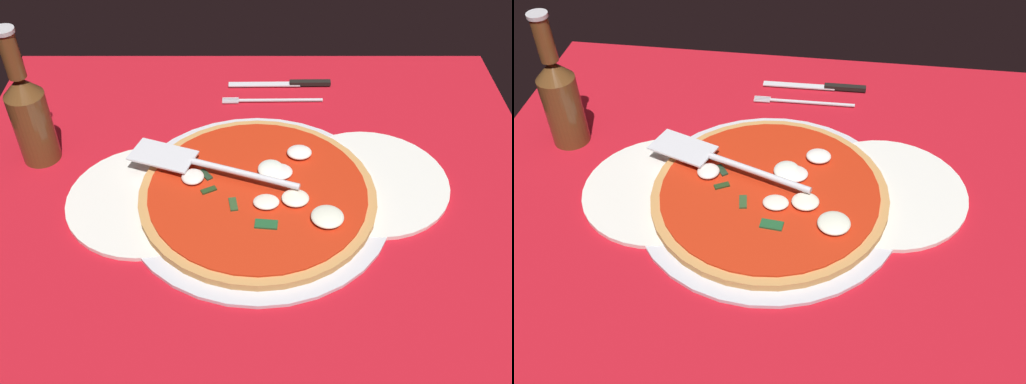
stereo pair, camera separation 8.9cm
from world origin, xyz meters
TOP-DOWN VIEW (x-y plane):
  - ground_plane at (0.00, 0.00)cm, footprint 93.60×93.60cm
  - checker_pattern at (0.00, -0.00)cm, footprint 93.60×93.60cm
  - pizza_pan at (1.14, 4.39)cm, footprint 40.35×40.35cm
  - dinner_plate_left at (-15.63, 4.23)cm, footprint 24.21×24.21cm
  - dinner_plate_right at (18.72, 8.25)cm, footprint 24.51×24.51cm
  - pizza at (1.38, 4.42)cm, footprint 35.75×35.75cm
  - pizza_server at (-7.10, 8.33)cm, footprint 26.72×12.48cm
  - place_setting_far at (5.58, 33.22)cm, footprint 20.36×11.97cm
  - beer_bottle at (-34.18, 14.59)cm, footprint 6.05×6.05cm

SIDE VIEW (x-z plane):
  - ground_plane at x=0.00cm, z-range -0.80..0.00cm
  - checker_pattern at x=0.00cm, z-range 0.00..0.10cm
  - place_setting_far at x=5.58cm, z-range -0.24..1.16cm
  - pizza_pan at x=1.14cm, z-range 0.10..1.02cm
  - dinner_plate_left at x=-15.63cm, z-range 0.10..1.10cm
  - dinner_plate_right at x=18.72cm, z-range 0.10..1.10cm
  - pizza at x=1.38cm, z-range 0.44..3.19cm
  - pizza_server at x=-7.10cm, z-range 3.60..4.60cm
  - beer_bottle at x=-34.18cm, z-range -2.69..20.69cm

